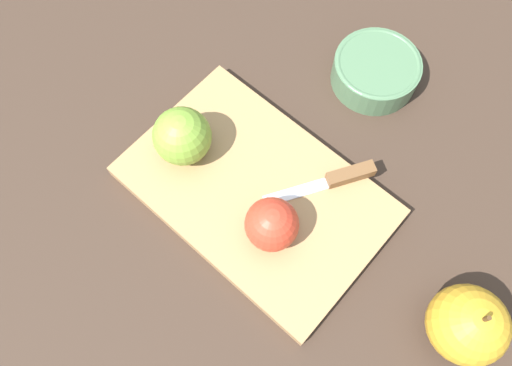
{
  "coord_description": "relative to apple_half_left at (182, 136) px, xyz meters",
  "views": [
    {
      "loc": [
        0.19,
        -0.15,
        0.62
      ],
      "look_at": [
        0.0,
        0.0,
        0.04
      ],
      "focal_mm": 35.0,
      "sensor_mm": 36.0,
      "label": 1
    }
  ],
  "objects": [
    {
      "name": "knife",
      "position": [
        0.16,
        0.13,
        -0.03
      ],
      "size": [
        0.07,
        0.15,
        0.02
      ],
      "rotation": [
        0.0,
        0.0,
        -1.96
      ],
      "color": "silver",
      "rests_on": "cutting_board"
    },
    {
      "name": "bowl",
      "position": [
        0.07,
        0.29,
        -0.03
      ],
      "size": [
        0.12,
        0.12,
        0.04
      ],
      "color": "#4C704C",
      "rests_on": "ground_plane"
    },
    {
      "name": "ground_plane",
      "position": [
        0.1,
        0.04,
        -0.06
      ],
      "size": [
        4.0,
        4.0,
        0.0
      ],
      "primitive_type": "plane",
      "color": "#38281E"
    },
    {
      "name": "cutting_board",
      "position": [
        0.1,
        0.04,
        -0.05
      ],
      "size": [
        0.37,
        0.27,
        0.02
      ],
      "color": "#A37A4C",
      "rests_on": "ground_plane"
    },
    {
      "name": "apple_half_left",
      "position": [
        0.0,
        0.0,
        0.0
      ],
      "size": [
        0.08,
        0.08,
        0.08
      ],
      "rotation": [
        0.0,
        0.0,
        1.56
      ],
      "color": "olive",
      "rests_on": "cutting_board"
    },
    {
      "name": "apple_half_right",
      "position": [
        0.16,
        0.01,
        -0.0
      ],
      "size": [
        0.07,
        0.07,
        0.07
      ],
      "rotation": [
        0.0,
        0.0,
        5.38
      ],
      "color": "red",
      "rests_on": "cutting_board"
    },
    {
      "name": "apple_whole",
      "position": [
        0.39,
        0.11,
        -0.01
      ],
      "size": [
        0.09,
        0.09,
        0.1
      ],
      "color": "gold",
      "rests_on": "ground_plane"
    }
  ]
}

